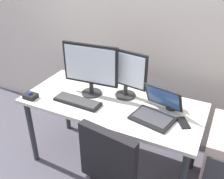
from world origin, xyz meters
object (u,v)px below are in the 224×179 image
object	(u,v)px
coffee_mug	(172,103)
cell_phone	(183,123)
monitor_main	(90,67)
keyboard	(77,101)
monitor_side	(126,72)
trackball_mouse	(30,96)
laptop	(156,111)

from	to	relation	value
coffee_mug	cell_phone	world-z (taller)	coffee_mug
monitor_main	cell_phone	xyz separation A→B (m)	(0.83, -0.08, -0.25)
keyboard	cell_phone	size ratio (longest dim) A/B	2.91
monitor_side	monitor_main	bearing A→B (deg)	-161.12
monitor_side	keyboard	size ratio (longest dim) A/B	1.01
trackball_mouse	cell_phone	size ratio (longest dim) A/B	0.77
monitor_main	laptop	size ratio (longest dim) A/B	1.33
cell_phone	monitor_main	bearing A→B (deg)	142.69
laptop	trackball_mouse	xyz separation A→B (m)	(-1.06, -0.22, -0.03)
monitor_main	monitor_side	xyz separation A→B (m)	(0.29, 0.10, -0.03)
trackball_mouse	cell_phone	xyz separation A→B (m)	(1.27, 0.22, -0.02)
monitor_main	coffee_mug	world-z (taller)	monitor_main
trackball_mouse	coffee_mug	distance (m)	1.20
laptop	trackball_mouse	bearing A→B (deg)	-168.28
monitor_main	trackball_mouse	xyz separation A→B (m)	(-0.43, -0.30, -0.24)
laptop	trackball_mouse	world-z (taller)	laptop
keyboard	trackball_mouse	world-z (taller)	trackball_mouse
laptop	cell_phone	xyz separation A→B (m)	(0.21, 0.00, -0.05)
keyboard	trackball_mouse	bearing A→B (deg)	-163.95
trackball_mouse	cell_phone	distance (m)	1.28
monitor_side	keyboard	world-z (taller)	monitor_side
monitor_main	keyboard	distance (m)	0.31
cell_phone	trackball_mouse	bearing A→B (deg)	158.02
monitor_main	laptop	world-z (taller)	monitor_main
laptop	trackball_mouse	distance (m)	1.08
monitor_side	cell_phone	bearing A→B (deg)	-18.02
coffee_mug	monitor_main	bearing A→B (deg)	-174.03
monitor_side	keyboard	distance (m)	0.47
keyboard	laptop	world-z (taller)	laptop
monitor_side	coffee_mug	size ratio (longest dim) A/B	3.82
laptop	coffee_mug	bearing A→B (deg)	61.80
monitor_side	laptop	xyz separation A→B (m)	(0.34, -0.18, -0.18)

